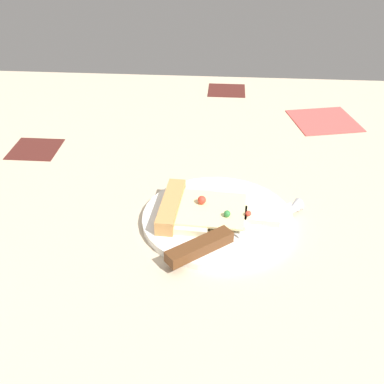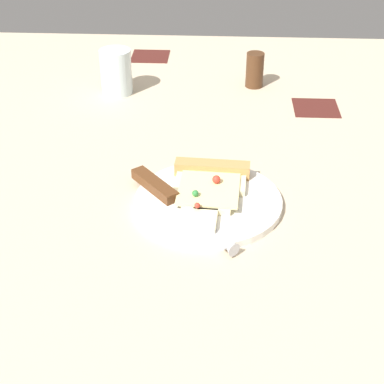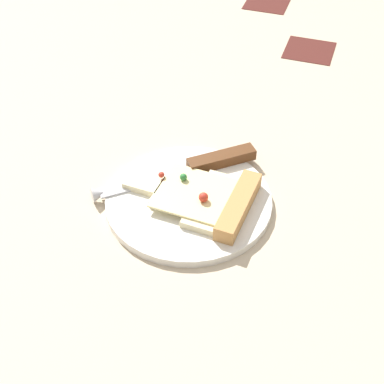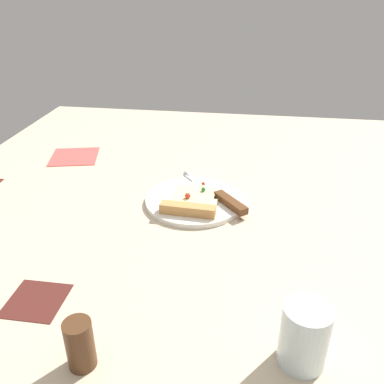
{
  "view_description": "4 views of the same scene",
  "coord_description": "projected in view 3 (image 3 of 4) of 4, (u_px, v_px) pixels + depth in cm",
  "views": [
    {
      "loc": [
        5.28,
        -48.05,
        42.57
      ],
      "look_at": [
        0.62,
        11.47,
        4.05
      ],
      "focal_mm": 44.67,
      "sensor_mm": 36.0,
      "label": 1
    },
    {
      "loc": [
        78.43,
        11.23,
        50.79
      ],
      "look_at": [
        4.34,
        7.3,
        2.08
      ],
      "focal_mm": 54.99,
      "sensor_mm": 36.0,
      "label": 2
    },
    {
      "loc": [
        -13.69,
        62.82,
        54.43
      ],
      "look_at": [
        4.21,
        9.43,
        2.05
      ],
      "focal_mm": 53.92,
      "sensor_mm": 36.0,
      "label": 3
    },
    {
      "loc": [
        -76.83,
        -1.78,
        46.44
      ],
      "look_at": [
        6.35,
        10.59,
        1.82
      ],
      "focal_mm": 38.38,
      "sensor_mm": 36.0,
      "label": 4
    }
  ],
  "objects": [
    {
      "name": "pizza_slice",
      "position": [
        207.0,
        199.0,
        0.76
      ],
      "size": [
        17.85,
        12.14,
        2.58
      ],
      "rotation": [
        0.0,
        0.0,
        4.65
      ],
      "color": "beige",
      "rests_on": "plate"
    },
    {
      "name": "plate",
      "position": [
        189.0,
        201.0,
        0.78
      ],
      "size": [
        22.44,
        22.44,
        1.14
      ],
      "primitive_type": "cylinder",
      "color": "white",
      "rests_on": "ground_plane"
    },
    {
      "name": "ground_plane",
      "position": [
        239.0,
        175.0,
        0.85
      ],
      "size": [
        148.57,
        148.57,
        3.0
      ],
      "color": "#C6B293",
      "rests_on": "ground"
    },
    {
      "name": "knife",
      "position": [
        192.0,
        168.0,
        0.81
      ],
      "size": [
        19.73,
        17.04,
        2.45
      ],
      "rotation": [
        0.0,
        0.0,
        5.41
      ],
      "color": "silver",
      "rests_on": "plate"
    }
  ]
}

